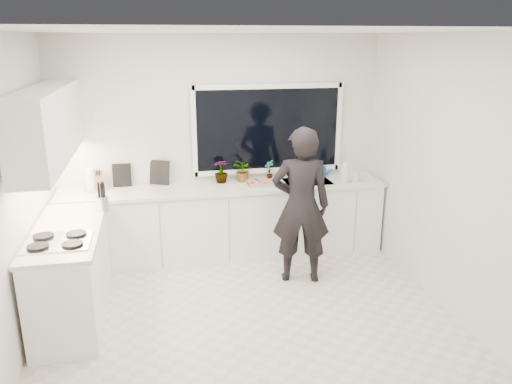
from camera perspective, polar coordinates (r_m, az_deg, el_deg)
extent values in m
cube|color=beige|center=(5.13, -1.02, -13.91)|extent=(4.00, 3.50, 0.02)
cube|color=white|center=(6.27, -4.07, 5.25)|extent=(4.00, 0.02, 2.70)
cube|color=white|center=(4.67, -26.13, -0.66)|extent=(0.02, 3.50, 2.70)
cube|color=white|center=(5.31, 20.73, 1.99)|extent=(0.02, 3.50, 2.70)
cube|color=white|center=(4.40, -1.22, 18.08)|extent=(4.00, 3.50, 0.02)
cube|color=black|center=(6.30, 1.39, 7.20)|extent=(1.80, 0.02, 1.00)
cube|color=white|center=(6.23, -3.51, -3.55)|extent=(3.92, 0.58, 0.88)
cube|color=white|center=(5.24, -20.29, -8.81)|extent=(0.58, 1.60, 0.88)
cube|color=silver|center=(6.07, -3.57, 0.48)|extent=(3.94, 0.62, 0.04)
cube|color=silver|center=(5.06, -20.82, -4.11)|extent=(0.62, 1.60, 0.04)
cube|color=white|center=(5.18, -22.68, 7.08)|extent=(0.34, 2.10, 0.70)
cube|color=silver|center=(6.32, 5.89, 0.79)|extent=(0.58, 0.42, 0.14)
cylinder|color=silver|center=(6.46, 5.41, 2.64)|extent=(0.03, 0.03, 0.22)
cube|color=black|center=(4.73, -21.72, -5.23)|extent=(0.56, 0.48, 0.03)
imported|color=black|center=(5.50, 5.15, -1.58)|extent=(0.72, 0.55, 1.76)
cube|color=silver|center=(6.13, 0.91, 1.00)|extent=(0.43, 0.32, 0.03)
cube|color=red|center=(6.12, 0.91, 1.15)|extent=(0.39, 0.28, 0.01)
cylinder|color=#1245AB|center=(6.50, 7.37, 2.26)|extent=(0.18, 0.18, 0.13)
cylinder|color=white|center=(6.13, -18.35, 1.25)|extent=(0.13, 0.13, 0.26)
cube|color=#996A47|center=(6.17, -17.69, 1.20)|extent=(0.16, 0.14, 0.22)
cylinder|color=silver|center=(5.41, -17.14, -1.27)|extent=(0.17, 0.17, 0.16)
cube|color=black|center=(6.23, -15.08, 1.87)|extent=(0.22, 0.02, 0.28)
cube|color=black|center=(6.22, -10.96, 2.21)|extent=(0.24, 0.12, 0.30)
imported|color=#26662D|center=(6.19, -3.99, 2.37)|extent=(0.17, 0.17, 0.29)
imported|color=#26662D|center=(6.23, -1.44, 2.47)|extent=(0.32, 0.33, 0.28)
imported|color=#26662D|center=(6.30, 1.54, 2.51)|extent=(0.14, 0.16, 0.26)
imported|color=#D8BF66|center=(6.27, 10.18, 2.48)|extent=(0.17, 0.17, 0.32)
imported|color=#D8BF66|center=(6.34, 11.37, 1.89)|extent=(0.11, 0.11, 0.17)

